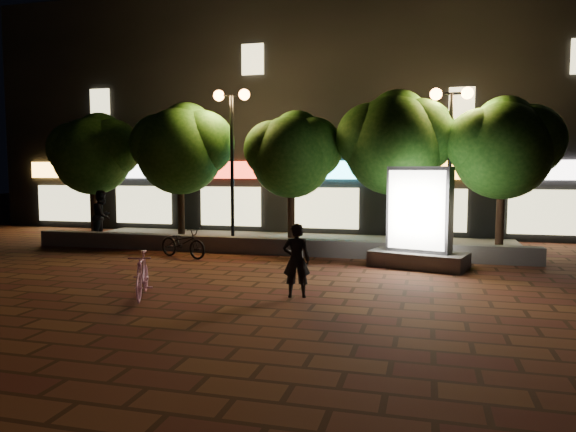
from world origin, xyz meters
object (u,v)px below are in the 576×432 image
(street_lamp_right, at_px, (451,127))
(rider, at_px, (296,260))
(tree_far_left, at_px, (94,151))
(tree_left, at_px, (182,146))
(tree_far_right, at_px, (504,144))
(scooter_parked, at_px, (183,243))
(tree_mid, at_px, (293,151))
(pedestrian, at_px, (102,216))
(street_lamp_left, at_px, (232,127))
(scooter_pink, at_px, (142,275))
(ad_kiosk, at_px, (419,227))
(tree_right, at_px, (395,139))

(street_lamp_right, distance_m, rider, 7.82)
(tree_far_left, xyz_separation_m, tree_left, (3.50, 0.00, 0.15))
(street_lamp_right, bearing_deg, tree_far_right, 9.61)
(scooter_parked, bearing_deg, tree_far_left, 78.52)
(tree_left, height_order, tree_mid, tree_left)
(pedestrian, bearing_deg, street_lamp_left, -91.76)
(scooter_pink, relative_size, rider, 1.02)
(tree_mid, height_order, street_lamp_right, street_lamp_right)
(street_lamp_right, distance_m, scooter_parked, 8.73)
(tree_far_left, distance_m, tree_mid, 7.50)
(tree_far_right, xyz_separation_m, street_lamp_right, (-1.55, -0.26, 0.53))
(tree_far_left, height_order, street_lamp_left, street_lamp_left)
(scooter_pink, bearing_deg, ad_kiosk, 20.41)
(street_lamp_right, relative_size, ad_kiosk, 1.82)
(tree_mid, bearing_deg, street_lamp_left, -172.69)
(rider, bearing_deg, ad_kiosk, -132.69)
(tree_mid, distance_m, pedestrian, 7.20)
(ad_kiosk, relative_size, scooter_pink, 1.75)
(street_lamp_left, xyz_separation_m, rider, (3.80, -6.42, -3.26))
(tree_mid, distance_m, tree_right, 3.32)
(tree_mid, bearing_deg, rider, -75.30)
(tree_right, height_order, scooter_pink, tree_right)
(tree_far_left, distance_m, tree_far_right, 14.00)
(tree_left, bearing_deg, rider, -49.29)
(tree_far_left, height_order, street_lamp_right, street_lamp_right)
(tree_far_right, relative_size, street_lamp_left, 0.92)
(tree_far_left, relative_size, tree_mid, 1.03)
(tree_right, distance_m, pedestrian, 10.47)
(tree_mid, relative_size, street_lamp_right, 0.90)
(pedestrian, bearing_deg, tree_mid, -90.95)
(scooter_parked, bearing_deg, street_lamp_right, -53.37)
(tree_left, xyz_separation_m, tree_far_right, (10.50, -0.00, -0.08))
(tree_far_left, relative_size, rider, 3.03)
(scooter_parked, distance_m, pedestrian, 4.68)
(tree_right, xyz_separation_m, street_lamp_left, (-5.36, -0.26, 0.46))
(tree_far_right, height_order, scooter_pink, tree_far_right)
(scooter_pink, bearing_deg, tree_far_left, 107.45)
(street_lamp_left, xyz_separation_m, scooter_parked, (-0.62, -2.51, -3.57))
(street_lamp_left, bearing_deg, scooter_pink, -84.03)
(scooter_parked, relative_size, pedestrian, 0.96)
(tree_mid, xyz_separation_m, scooter_parked, (-2.68, -2.77, -2.76))
(tree_mid, relative_size, ad_kiosk, 1.64)
(tree_far_right, relative_size, street_lamp_right, 0.96)
(tree_right, bearing_deg, scooter_parked, -155.13)
(tree_mid, bearing_deg, tree_far_right, 0.00)
(tree_left, height_order, rider, tree_left)
(tree_left, xyz_separation_m, tree_right, (7.30, 0.00, 0.12))
(street_lamp_right, relative_size, pedestrian, 2.76)
(tree_far_right, distance_m, street_lamp_right, 1.66)
(tree_mid, height_order, rider, tree_mid)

